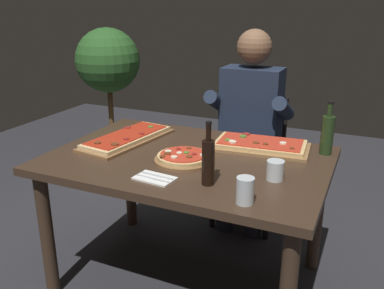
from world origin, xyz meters
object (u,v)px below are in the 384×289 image
(tumbler_far_side, at_px, (275,170))
(diner_chair, at_px, (252,153))
(pizza_rectangular_front, at_px, (260,145))
(pizza_round_far, at_px, (183,158))
(oil_bottle_amber, at_px, (208,161))
(dining_table, at_px, (188,174))
(tumbler_near_camera, at_px, (245,190))
(seated_diner, at_px, (249,122))
(pizza_rectangular_left, at_px, (127,138))
(potted_plant_corner, at_px, (109,86))
(wine_bottle_dark, at_px, (327,134))

(tumbler_far_side, bearing_deg, diner_chair, 111.22)
(pizza_rectangular_front, xyz_separation_m, diner_chair, (-0.20, 0.58, -0.27))
(pizza_round_far, xyz_separation_m, oil_bottle_amber, (0.21, -0.20, 0.09))
(dining_table, relative_size, tumbler_near_camera, 12.90)
(pizza_round_far, bearing_deg, seated_diner, 83.48)
(pizza_round_far, relative_size, oil_bottle_amber, 1.02)
(pizza_rectangular_front, relative_size, tumbler_far_side, 5.99)
(pizza_rectangular_left, bearing_deg, tumbler_near_camera, -28.71)
(dining_table, height_order, pizza_round_far, pizza_round_far)
(pizza_rectangular_front, xyz_separation_m, seated_diner, (-0.20, 0.46, -0.02))
(pizza_rectangular_front, height_order, oil_bottle_amber, oil_bottle_amber)
(pizza_rectangular_front, xyz_separation_m, tumbler_near_camera, (0.12, -0.65, 0.03))
(tumbler_near_camera, bearing_deg, potted_plant_corner, 138.45)
(wine_bottle_dark, height_order, oil_bottle_amber, oil_bottle_amber)
(wine_bottle_dark, bearing_deg, potted_plant_corner, 158.11)
(tumbler_near_camera, distance_m, diner_chair, 1.31)
(pizza_round_far, height_order, oil_bottle_amber, oil_bottle_amber)
(oil_bottle_amber, xyz_separation_m, tumbler_near_camera, (0.20, -0.11, -0.06))
(pizza_rectangular_front, bearing_deg, pizza_rectangular_left, -165.08)
(wine_bottle_dark, distance_m, potted_plant_corner, 2.00)
(diner_chair, height_order, potted_plant_corner, potted_plant_corner)
(potted_plant_corner, bearing_deg, diner_chair, -9.58)
(pizza_rectangular_front, relative_size, wine_bottle_dark, 1.90)
(tumbler_far_side, height_order, potted_plant_corner, potted_plant_corner)
(pizza_round_far, distance_m, tumbler_far_side, 0.47)
(tumbler_far_side, distance_m, seated_diner, 0.92)
(dining_table, xyz_separation_m, diner_chair, (0.10, 0.86, -0.16))
(pizza_rectangular_front, distance_m, pizza_round_far, 0.45)
(pizza_rectangular_front, bearing_deg, dining_table, -138.18)
(pizza_rectangular_front, height_order, diner_chair, diner_chair)
(pizza_round_far, distance_m, wine_bottle_dark, 0.75)
(seated_diner, bearing_deg, wine_bottle_dark, -37.07)
(pizza_rectangular_left, relative_size, pizza_round_far, 2.12)
(wine_bottle_dark, bearing_deg, pizza_round_far, -147.13)
(pizza_rectangular_left, xyz_separation_m, diner_chair, (0.52, 0.78, -0.27))
(tumbler_far_side, xyz_separation_m, potted_plant_corner, (-1.70, 1.18, 0.03))
(tumbler_far_side, relative_size, diner_chair, 0.10)
(oil_bottle_amber, xyz_separation_m, seated_diner, (-0.12, 1.01, -0.11))
(dining_table, xyz_separation_m, seated_diner, (0.10, 0.74, 0.10))
(pizza_rectangular_left, relative_size, tumbler_near_camera, 5.64)
(tumbler_near_camera, bearing_deg, oil_bottle_amber, 151.83)
(pizza_rectangular_left, distance_m, diner_chair, 0.97)
(tumbler_near_camera, relative_size, seated_diner, 0.08)
(oil_bottle_amber, distance_m, seated_diner, 1.02)
(tumbler_far_side, bearing_deg, pizza_rectangular_front, 114.35)
(pizza_rectangular_front, xyz_separation_m, pizza_rectangular_left, (-0.72, -0.19, -0.00))
(pizza_rectangular_left, distance_m, potted_plant_corner, 1.29)
(oil_bottle_amber, relative_size, tumbler_far_side, 3.20)
(dining_table, xyz_separation_m, pizza_rectangular_left, (-0.41, 0.08, 0.11))
(pizza_round_far, bearing_deg, potted_plant_corner, 136.95)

